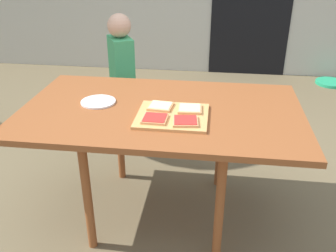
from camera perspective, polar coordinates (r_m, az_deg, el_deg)
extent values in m
plane|color=brown|center=(2.31, -0.89, -12.94)|extent=(16.00, 16.00, 0.00)
cube|color=brown|center=(1.95, -1.03, 2.35)|extent=(1.47, 0.88, 0.03)
cylinder|color=brown|center=(1.93, -12.31, -10.55)|extent=(0.05, 0.05, 0.65)
cylinder|color=brown|center=(1.83, 7.94, -12.35)|extent=(0.05, 0.05, 0.65)
cylinder|color=brown|center=(2.45, -7.44, -1.38)|extent=(0.05, 0.05, 0.65)
cylinder|color=brown|center=(2.38, 8.07, -2.36)|extent=(0.05, 0.05, 0.65)
cube|color=tan|center=(1.84, 0.67, 1.54)|extent=(0.35, 0.32, 0.01)
cube|color=tan|center=(1.76, 2.69, 0.74)|extent=(0.13, 0.13, 0.01)
cube|color=red|center=(1.75, 2.70, 0.96)|extent=(0.12, 0.12, 0.00)
cube|color=tan|center=(1.89, 3.39, 2.64)|extent=(0.12, 0.12, 0.01)
cube|color=#F9E39C|center=(1.88, 3.39, 2.85)|extent=(0.11, 0.11, 0.00)
cube|color=tan|center=(1.78, -2.05, 1.12)|extent=(0.12, 0.12, 0.01)
cube|color=red|center=(1.78, -2.05, 1.34)|extent=(0.11, 0.11, 0.00)
cube|color=tan|center=(1.91, -1.12, 3.03)|extent=(0.13, 0.13, 0.01)
cube|color=#F9E39C|center=(1.91, -1.12, 3.24)|extent=(0.12, 0.12, 0.00)
cylinder|color=white|center=(2.04, -10.69, 3.69)|extent=(0.19, 0.19, 0.01)
cylinder|color=#2B4E4C|center=(2.95, -7.03, 1.65)|extent=(0.09, 0.09, 0.46)
cylinder|color=#2B4E4C|center=(2.83, -6.34, 0.53)|extent=(0.09, 0.09, 0.46)
cube|color=#3FA566|center=(2.73, -7.18, 9.26)|extent=(0.24, 0.28, 0.40)
sphere|color=#D9A383|center=(2.66, -7.53, 15.09)|extent=(0.17, 0.17, 0.17)
cylinder|color=#26A76E|center=(4.63, 23.76, 6.14)|extent=(0.33, 0.33, 0.03)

